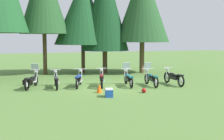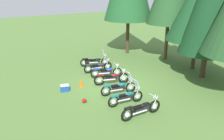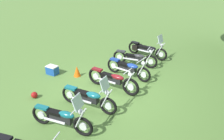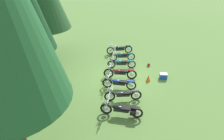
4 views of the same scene
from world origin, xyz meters
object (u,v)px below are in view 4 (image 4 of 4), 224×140
Objects in this scene: motorcycle_0 at (122,109)px; motorcycle_6 at (119,49)px; pine_tree_2 at (0,11)px; traffic_cone at (148,78)px; motorcycle_3 at (120,73)px; dropped_helmet at (149,65)px; motorcycle_4 at (121,63)px; motorcycle_2 at (119,83)px; motorcycle_1 at (123,95)px; picnic_cooler at (163,76)px; motorcycle_5 at (122,56)px.

motorcycle_0 is 8.37m from motorcycle_6.
pine_tree_2 reaches higher than traffic_cone.
motorcycle_3 is 3.06m from dropped_helmet.
motorcycle_4 is 0.93× the size of motorcycle_6.
motorcycle_2 is 5.70m from motorcycle_6.
motorcycle_0 reaches higher than traffic_cone.
motorcycle_3 is at bearing -84.69° from motorcycle_2.
pine_tree_2 reaches higher than motorcycle_2.
dropped_helmet is at bearing -85.43° from pine_tree_2.
motorcycle_1 is 3.90× the size of picnic_cooler.
motorcycle_3 is at bearing 80.40° from motorcycle_5.
motorcycle_5 reaches higher than dropped_helmet.
motorcycle_0 is 1.38m from motorcycle_1.
motorcycle_5 is (2.82, -0.78, 0.00)m from motorcycle_3.
motorcycle_1 is at bearing 108.26° from motorcycle_2.
picnic_cooler is at bearing -174.13° from motorcycle_3.
motorcycle_3 is 1.07× the size of motorcycle_5.
motorcycle_6 is at bearing -82.16° from motorcycle_2.
motorcycle_0 reaches higher than motorcycle_6.
motorcycle_2 is 0.97× the size of motorcycle_4.
motorcycle_5 reaches higher than traffic_cone.
picnic_cooler reaches higher than dropped_helmet.
motorcycle_4 is at bearing 32.98° from traffic_cone.
motorcycle_2 is 3.47m from picnic_cooler.
motorcycle_1 is at bearing 89.93° from motorcycle_4.
pine_tree_2 is (-2.16, 7.80, 4.47)m from motorcycle_5.
traffic_cone is (0.55, -2.22, -0.21)m from motorcycle_2.
traffic_cone is (-3.54, -1.09, -0.22)m from motorcycle_5.
motorcycle_1 is at bearing -116.07° from pine_tree_2.
motorcycle_1 is 4.18m from motorcycle_4.
motorcycle_6 is 9.78m from pine_tree_2.
motorcycle_6 is at bearing -65.33° from pine_tree_2.
dropped_helmet is at bearing -117.84° from motorcycle_2.
motorcycle_4 is at bearing -88.57° from motorcycle_3.
motorcycle_0 reaches higher than dropped_helmet.
motorcycle_0 is 5.56m from motorcycle_4.
motorcycle_1 is 9.15× the size of dropped_helmet.
motorcycle_6 is at bearing 23.93° from picnic_cooler.
motorcycle_0 is 2.67m from motorcycle_2.
picnic_cooler is at bearing 152.27° from motorcycle_4.
motorcycle_2 is 0.93× the size of motorcycle_3.
motorcycle_4 is 4.61× the size of traffic_cone.
motorcycle_6 is 5.12m from traffic_cone.
motorcycle_0 is 8.97m from pine_tree_2.
motorcycle_6 is at bearing -94.21° from motorcycle_1.
dropped_helmet is at bearing -170.96° from motorcycle_4.
pine_tree_2 reaches higher than dropped_helmet.
motorcycle_3 reaches higher than dropped_helmet.
picnic_cooler is (-0.60, -3.05, -0.25)m from motorcycle_3.
motorcycle_2 reaches higher than traffic_cone.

